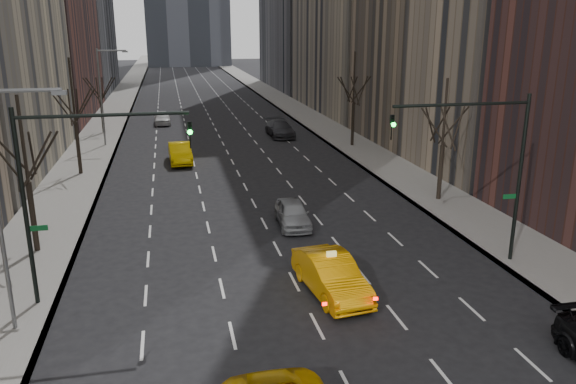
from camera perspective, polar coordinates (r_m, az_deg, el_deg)
sidewalk_left at (r=81.56m, az=-17.15°, el=7.95°), size 4.50×320.00×0.15m
sidewalk_right at (r=83.08m, az=0.09°, el=8.81°), size 4.50×320.00×0.15m
tree_lw_b at (r=30.22m, az=-24.88°, el=0.91°), size 3.36×3.50×7.82m
tree_lw_c at (r=45.58m, az=-20.77°, el=6.54°), size 3.36×3.50×8.74m
tree_lw_d at (r=63.33m, az=-18.46°, el=8.80°), size 3.36×3.50×7.36m
tree_rw_b at (r=37.44m, az=15.41°, el=4.58°), size 3.36×3.50×7.82m
tree_rw_c at (r=53.78m, az=6.66°, el=8.83°), size 3.36×3.50×8.74m
traffic_mast_left at (r=23.52m, az=-21.54°, el=1.69°), size 6.69×0.39×8.00m
traffic_mast_right at (r=27.18m, az=19.79°, el=3.72°), size 6.69×0.39×8.00m
streetlight_near at (r=21.97m, az=-26.81°, el=0.43°), size 2.83×0.22×9.00m
streetlight_far at (r=56.07m, az=-18.18°, el=10.07°), size 2.83×0.22×9.00m
taxi_sedan at (r=24.22m, az=4.39°, el=-8.40°), size 2.44×5.38×1.71m
silver_sedan_ahead at (r=32.21m, az=0.48°, el=-2.19°), size 1.94×4.40×1.47m
far_taxi at (r=48.13m, az=-10.90°, el=3.90°), size 2.01×5.18×1.68m
far_suv_grey at (r=59.04m, az=-0.83°, el=6.46°), size 2.49×5.79×1.66m
far_car_white at (r=68.36m, az=-12.66°, el=7.38°), size 1.92×4.57×1.54m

